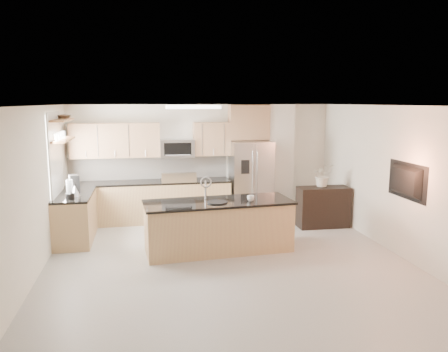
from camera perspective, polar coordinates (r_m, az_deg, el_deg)
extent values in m
plane|color=#ABA9A3|center=(7.35, 0.77, -11.55)|extent=(6.50, 6.50, 0.00)
cube|color=silver|center=(6.85, 0.82, 9.17)|extent=(6.00, 6.50, 0.02)
cube|color=beige|center=(10.15, -2.82, 1.97)|extent=(6.00, 0.02, 2.60)
cube|color=beige|center=(3.96, 10.24, -10.61)|extent=(6.00, 0.02, 2.60)
cube|color=beige|center=(7.05, -23.91, -2.30)|extent=(0.02, 6.50, 2.60)
cube|color=beige|center=(8.11, 22.05, -0.69)|extent=(0.02, 6.50, 2.60)
cube|color=tan|center=(9.89, -9.58, -3.42)|extent=(3.55, 0.65, 0.88)
cube|color=black|center=(9.80, -9.66, -0.80)|extent=(3.55, 0.66, 0.04)
cube|color=silver|center=(10.06, -9.74, 1.09)|extent=(3.55, 0.02, 0.52)
cube|color=tan|center=(8.95, -18.81, -5.22)|extent=(0.65, 1.50, 0.88)
cube|color=black|center=(8.84, -18.97, -2.33)|extent=(0.66, 1.50, 0.04)
cube|color=black|center=(9.92, -5.97, -3.25)|extent=(0.76, 0.64, 0.90)
cube|color=black|center=(9.82, -6.01, -0.60)|extent=(0.76, 0.62, 0.03)
cube|color=#A8A8AB|center=(9.51, -5.88, -0.24)|extent=(0.76, 0.04, 0.22)
cube|color=tan|center=(9.85, -14.00, 4.54)|extent=(1.92, 0.33, 0.75)
cube|color=tan|center=(9.95, -1.63, 4.87)|extent=(0.82, 0.33, 0.75)
cube|color=#A8A8AB|center=(9.85, -6.15, 3.62)|extent=(0.76, 0.40, 0.40)
cube|color=black|center=(9.65, -6.06, 3.51)|extent=(0.60, 0.02, 0.28)
cube|color=#A8A8AB|center=(10.04, 3.49, -0.48)|extent=(0.92, 0.75, 1.78)
cube|color=gray|center=(9.68, 4.04, -0.87)|extent=(0.02, 0.01, 1.69)
cube|color=black|center=(9.56, 2.80, 1.19)|extent=(0.18, 0.03, 0.30)
cube|color=silver|center=(10.40, 7.28, 2.09)|extent=(0.60, 0.30, 2.60)
cube|color=white|center=(8.78, -21.24, 2.41)|extent=(0.03, 1.05, 1.55)
cube|color=white|center=(8.77, -21.15, 2.42)|extent=(0.03, 1.15, 1.65)
cube|color=olive|center=(8.82, -20.38, 4.46)|extent=(0.30, 1.20, 0.04)
cube|color=olive|center=(8.80, -20.52, 6.86)|extent=(0.30, 1.20, 0.04)
cube|color=white|center=(8.37, -4.09, 8.97)|extent=(1.00, 0.50, 0.06)
cube|color=tan|center=(7.90, -0.73, -6.67)|extent=(2.64, 1.08, 0.87)
cube|color=black|center=(7.79, -0.73, -3.44)|extent=(2.70, 1.15, 0.04)
cube|color=black|center=(7.76, -2.18, -3.61)|extent=(0.55, 0.40, 0.01)
cylinder|color=#A8A8AB|center=(7.93, -2.42, -1.81)|extent=(0.03, 0.03, 0.34)
torus|color=#A8A8AB|center=(7.84, -2.37, -0.82)|extent=(0.21, 0.03, 0.21)
cube|color=black|center=(9.61, 12.80, -3.96)|extent=(1.09, 0.47, 0.87)
imported|color=white|center=(7.79, 3.50, -2.92)|extent=(0.15, 0.15, 0.10)
cylinder|color=black|center=(7.66, -0.90, -3.43)|extent=(0.43, 0.43, 0.02)
cylinder|color=black|center=(8.37, -19.46, -2.51)|extent=(0.15, 0.15, 0.11)
cylinder|color=silver|center=(8.34, -19.53, -1.30)|extent=(0.12, 0.12, 0.25)
cone|color=#A8A8AB|center=(8.59, -18.90, -1.82)|extent=(0.19, 0.19, 0.21)
cylinder|color=black|center=(8.57, -18.94, -1.08)|extent=(0.04, 0.04, 0.04)
cube|color=black|center=(9.02, -18.97, -0.90)|extent=(0.23, 0.25, 0.33)
cylinder|color=#A8A8AB|center=(8.98, -18.99, -1.46)|extent=(0.11, 0.11, 0.12)
imported|color=#A8A8AB|center=(9.17, -20.14, 7.37)|extent=(0.47, 0.47, 0.09)
imported|color=beige|center=(9.53, 12.82, 0.85)|extent=(0.74, 0.66, 0.74)
imported|color=black|center=(7.89, 22.30, -0.61)|extent=(0.14, 1.08, 0.62)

